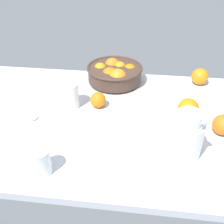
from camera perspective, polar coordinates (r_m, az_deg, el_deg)
name	(u,v)px	position (r cm, az deg, el deg)	size (l,w,h in cm)	color
ground_plane	(109,121)	(111.21, -0.74, -1.88)	(147.16, 81.62, 3.00)	silver
fruit_bowl	(115,73)	(133.60, 0.57, 8.17)	(27.13, 27.13, 10.10)	#473328
juice_pitcher	(185,139)	(93.00, 15.13, -5.53)	(12.90, 13.15, 18.06)	white
juice_glass	(69,97)	(116.17, -8.97, 3.22)	(8.20, 8.20, 11.01)	white
second_glass	(41,163)	(88.53, -14.65, -10.37)	(6.18, 6.18, 9.08)	white
loose_orange_0	(200,77)	(139.14, 18.03, 7.12)	(8.06, 8.06, 8.06)	orange
loose_orange_1	(188,108)	(112.74, 15.77, 0.73)	(8.38, 8.38, 8.38)	orange
loose_orange_2	(223,125)	(108.36, 22.33, -2.54)	(7.75, 7.75, 7.75)	orange
loose_orange_3	(98,100)	(115.45, -2.97, 2.55)	(6.73, 6.73, 6.73)	orange
spoon	(43,113)	(116.09, -14.42, -0.19)	(9.36, 16.91, 1.00)	silver
herb_sprig_1	(62,84)	(135.58, -10.52, 5.75)	(6.18, 6.43, 0.91)	#4E702F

